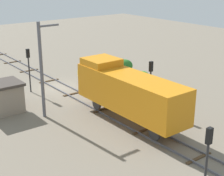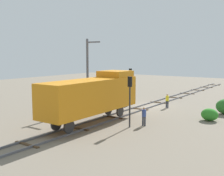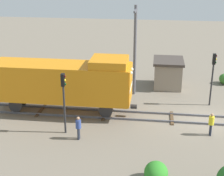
% 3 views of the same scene
% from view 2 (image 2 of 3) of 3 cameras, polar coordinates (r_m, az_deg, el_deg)
% --- Properties ---
extents(ground_plane, '(96.98, 96.98, 0.00)m').
position_cam_2_polar(ground_plane, '(35.64, 7.62, -3.60)').
color(ground_plane, '#756B5B').
extents(railway_track, '(2.40, 64.65, 0.16)m').
position_cam_2_polar(railway_track, '(35.63, 7.63, -3.49)').
color(railway_track, '#595960').
rests_on(railway_track, ground).
extents(locomotive, '(2.90, 11.60, 4.60)m').
position_cam_2_polar(locomotive, '(25.74, -3.93, -1.29)').
color(locomotive, orange).
rests_on(locomotive, railway_track).
extents(traffic_signal_near, '(0.32, 0.34, 4.57)m').
position_cam_2_polar(traffic_signal_near, '(37.30, 3.75, 1.80)').
color(traffic_signal_near, '#262628').
rests_on(traffic_signal_near, ground).
extents(traffic_signal_mid, '(0.32, 0.34, 4.50)m').
position_cam_2_polar(traffic_signal_mid, '(24.52, 3.66, -0.89)').
color(traffic_signal_mid, '#262628').
rests_on(traffic_signal_mid, ground).
extents(worker_near_track, '(0.38, 0.38, 1.70)m').
position_cam_2_polar(worker_near_track, '(34.40, 11.15, -2.36)').
color(worker_near_track, '#262B38').
rests_on(worker_near_track, ground).
extents(worker_by_signal, '(0.38, 0.38, 1.70)m').
position_cam_2_polar(worker_by_signal, '(25.48, 6.52, -5.46)').
color(worker_by_signal, '#262B38').
rests_on(worker_by_signal, ground).
extents(catenary_mast, '(1.94, 0.28, 8.20)m').
position_cam_2_polar(catenary_mast, '(32.76, -4.92, 3.19)').
color(catenary_mast, '#595960').
rests_on(catenary_mast, ground).
extents(relay_hut, '(3.50, 2.90, 2.74)m').
position_cam_2_polar(relay_hut, '(37.08, -4.83, -0.98)').
color(relay_hut, gray).
rests_on(relay_hut, ground).
extents(bush_near, '(1.64, 1.34, 1.19)m').
position_cam_2_polar(bush_near, '(28.95, 19.22, -5.13)').
color(bush_near, '#2E8226').
rests_on(bush_near, ground).
extents(bush_mid, '(1.45, 1.18, 1.05)m').
position_cam_2_polar(bush_mid, '(42.66, -1.41, -1.12)').
color(bush_mid, '#326C26').
rests_on(bush_mid, ground).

